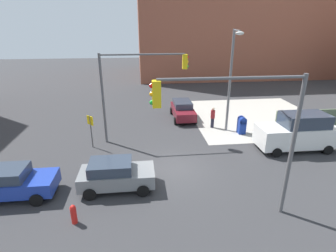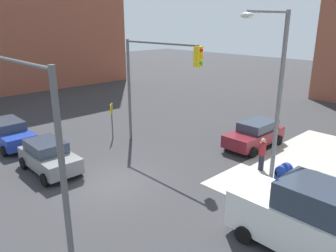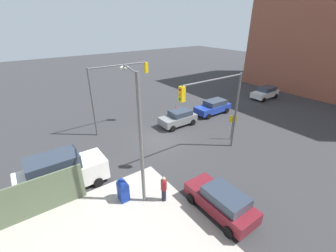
# 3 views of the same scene
# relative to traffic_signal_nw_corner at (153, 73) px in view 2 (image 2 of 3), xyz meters

# --- Properties ---
(ground_plane) EXTENTS (120.00, 120.00, 0.00)m
(ground_plane) POSITION_rel_traffic_signal_nw_corner_xyz_m (2.10, -4.50, -4.67)
(ground_plane) COLOR #333335
(traffic_signal_nw_corner) EXTENTS (6.20, 0.36, 6.50)m
(traffic_signal_nw_corner) POSITION_rel_traffic_signal_nw_corner_xyz_m (0.00, 0.00, 0.00)
(traffic_signal_nw_corner) COLOR #59595B
(traffic_signal_nw_corner) RESTS_ON ground
(traffic_signal_se_corner) EXTENTS (6.14, 0.36, 6.50)m
(traffic_signal_se_corner) POSITION_rel_traffic_signal_nw_corner_xyz_m (4.23, -9.00, -0.00)
(traffic_signal_se_corner) COLOR #59595B
(traffic_signal_se_corner) RESTS_ON ground
(street_lamp_corner) EXTENTS (0.84, 2.63, 8.00)m
(street_lamp_corner) POSITION_rel_traffic_signal_nw_corner_xyz_m (7.23, 0.94, 0.03)
(street_lamp_corner) COLOR slate
(street_lamp_corner) RESTS_ON ground
(warning_sign_two_way) EXTENTS (0.48, 0.48, 2.40)m
(warning_sign_two_way) POSITION_rel_traffic_signal_nw_corner_xyz_m (-3.30, -0.84, -3.03)
(warning_sign_two_way) COLOR #4C4C4C
(warning_sign_two_way) RESTS_ON ground
(mailbox_blue) EXTENTS (0.56, 0.64, 1.43)m
(mailbox_blue) POSITION_rel_traffic_signal_nw_corner_xyz_m (8.30, 0.50, -3.91)
(mailbox_blue) COLOR navy
(mailbox_blue) RESTS_ON ground
(coupe_blue) EXTENTS (4.47, 2.02, 1.62)m
(coupe_blue) POSITION_rel_traffic_signal_nw_corner_xyz_m (-6.58, -6.35, -3.83)
(coupe_blue) COLOR #1E389E
(coupe_blue) RESTS_ON ground
(coupe_maroon) EXTENTS (2.02, 4.33, 1.62)m
(coupe_maroon) POSITION_rel_traffic_signal_nw_corner_xyz_m (4.18, 4.69, -3.83)
(coupe_maroon) COLOR maroon
(coupe_maroon) RESTS_ON ground
(coupe_gray) EXTENTS (3.93, 2.02, 1.62)m
(coupe_gray) POSITION_rel_traffic_signal_nw_corner_xyz_m (-1.23, -6.18, -3.83)
(coupe_gray) COLOR slate
(coupe_gray) RESTS_ON ground
(van_white_delivery) EXTENTS (5.40, 2.32, 2.62)m
(van_white_delivery) POSITION_rel_traffic_signal_nw_corner_xyz_m (11.07, -2.70, -3.39)
(van_white_delivery) COLOR white
(van_white_delivery) RESTS_ON ground
(pedestrian_crossing) EXTENTS (0.36, 0.36, 1.78)m
(pedestrian_crossing) POSITION_rel_traffic_signal_nw_corner_xyz_m (6.30, 2.00, -3.74)
(pedestrian_crossing) COLOR maroon
(pedestrian_crossing) RESTS_ON ground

